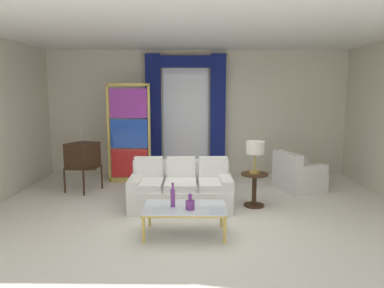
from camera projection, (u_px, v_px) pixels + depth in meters
ground_plane at (196, 214)px, 5.93m from camera, size 16.00×16.00×0.00m
wall_rear at (197, 113)px, 8.74m from camera, size 8.00×0.12×3.00m
ceiling_slab at (196, 34)px, 6.28m from camera, size 8.00×7.60×0.04m
curtained_window at (186, 103)px, 8.54m from camera, size 2.00×0.17×2.70m
couch_white_long at (181, 189)px, 6.32m from camera, size 1.78×0.96×0.86m
coffee_table at (185, 209)px, 5.05m from camera, size 1.17×0.68×0.41m
bottle_blue_decanter at (190, 204)px, 4.92m from camera, size 0.13×0.13×0.23m
bottle_crystal_tall at (173, 197)px, 5.02m from camera, size 0.06×0.06×0.35m
vintage_tv at (82, 156)px, 7.25m from camera, size 0.70×0.74×1.35m
armchair_white at (297, 176)px, 7.37m from camera, size 1.04×1.03×0.80m
stained_glass_divider at (129, 135)px, 7.91m from camera, size 0.95×0.05×2.20m
peacock_figurine at (148, 176)px, 7.67m from camera, size 0.44×0.60×0.50m
round_side_table at (254, 187)px, 6.32m from camera, size 0.48×0.48×0.59m
table_lamp_brass at (255, 149)px, 6.22m from camera, size 0.32×0.32×0.57m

